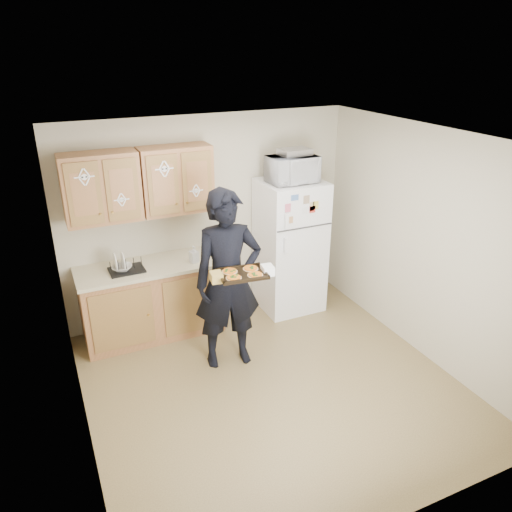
% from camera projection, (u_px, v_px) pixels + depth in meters
% --- Properties ---
extents(floor, '(3.60, 3.60, 0.00)m').
position_uv_depth(floor, '(272.00, 385.00, 5.14)').
color(floor, brown).
rests_on(floor, ground).
extents(ceiling, '(3.60, 3.60, 0.00)m').
position_uv_depth(ceiling, '(276.00, 140.00, 4.14)').
color(ceiling, silver).
rests_on(ceiling, wall_back).
extents(wall_back, '(3.60, 0.04, 2.50)m').
position_uv_depth(wall_back, '(209.00, 218.00, 6.14)').
color(wall_back, '#BAB197').
rests_on(wall_back, floor).
extents(wall_front, '(3.60, 0.04, 2.50)m').
position_uv_depth(wall_front, '(400.00, 389.00, 3.14)').
color(wall_front, '#BAB197').
rests_on(wall_front, floor).
extents(wall_left, '(0.04, 3.60, 2.50)m').
position_uv_depth(wall_left, '(71.00, 317.00, 3.96)').
color(wall_left, '#BAB197').
rests_on(wall_left, floor).
extents(wall_right, '(0.04, 3.60, 2.50)m').
position_uv_depth(wall_right, '(424.00, 245.00, 5.33)').
color(wall_right, '#BAB197').
rests_on(wall_right, floor).
extents(refrigerator, '(0.75, 0.70, 1.70)m').
position_uv_depth(refrigerator, '(290.00, 246.00, 6.36)').
color(refrigerator, white).
rests_on(refrigerator, floor).
extents(base_cabinet, '(1.60, 0.60, 0.86)m').
position_uv_depth(base_cabinet, '(152.00, 302.00, 5.88)').
color(base_cabinet, brown).
rests_on(base_cabinet, floor).
extents(countertop, '(1.64, 0.64, 0.04)m').
position_uv_depth(countertop, '(149.00, 267.00, 5.70)').
color(countertop, beige).
rests_on(countertop, base_cabinet).
extents(upper_cab_left, '(0.80, 0.33, 0.75)m').
position_uv_depth(upper_cab_left, '(101.00, 188.00, 5.28)').
color(upper_cab_left, brown).
rests_on(upper_cab_left, wall_back).
extents(upper_cab_right, '(0.80, 0.33, 0.75)m').
position_uv_depth(upper_cab_right, '(176.00, 180.00, 5.60)').
color(upper_cab_right, brown).
rests_on(upper_cab_right, wall_back).
extents(cereal_box, '(0.20, 0.07, 0.32)m').
position_uv_depth(cereal_box, '(313.00, 280.00, 7.03)').
color(cereal_box, gold).
rests_on(cereal_box, floor).
extents(person, '(0.76, 0.55, 1.95)m').
position_uv_depth(person, '(228.00, 281.00, 5.16)').
color(person, black).
rests_on(person, floor).
extents(baking_tray, '(0.50, 0.39, 0.04)m').
position_uv_depth(baking_tray, '(242.00, 274.00, 4.85)').
color(baking_tray, black).
rests_on(baking_tray, person).
extents(pizza_front_left, '(0.15, 0.15, 0.02)m').
position_uv_depth(pizza_front_left, '(234.00, 278.00, 4.75)').
color(pizza_front_left, orange).
rests_on(pizza_front_left, baking_tray).
extents(pizza_front_right, '(0.15, 0.15, 0.02)m').
position_uv_depth(pizza_front_right, '(255.00, 275.00, 4.81)').
color(pizza_front_right, orange).
rests_on(pizza_front_right, baking_tray).
extents(pizza_back_left, '(0.15, 0.15, 0.02)m').
position_uv_depth(pizza_back_left, '(230.00, 271.00, 4.88)').
color(pizza_back_left, orange).
rests_on(pizza_back_left, baking_tray).
extents(pizza_back_right, '(0.15, 0.15, 0.02)m').
position_uv_depth(pizza_back_right, '(251.00, 268.00, 4.94)').
color(pizza_back_right, orange).
rests_on(pizza_back_right, baking_tray).
extents(microwave, '(0.59, 0.41, 0.32)m').
position_uv_depth(microwave, '(292.00, 169.00, 5.90)').
color(microwave, white).
rests_on(microwave, refrigerator).
extents(foil_pan, '(0.37, 0.27, 0.08)m').
position_uv_depth(foil_pan, '(295.00, 152.00, 5.87)').
color(foil_pan, silver).
rests_on(foil_pan, microwave).
extents(dish_rack, '(0.38, 0.29, 0.15)m').
position_uv_depth(dish_rack, '(126.00, 265.00, 5.53)').
color(dish_rack, black).
rests_on(dish_rack, countertop).
extents(bowl, '(0.27, 0.27, 0.05)m').
position_uv_depth(bowl, '(122.00, 268.00, 5.52)').
color(bowl, silver).
rests_on(bowl, dish_rack).
extents(soap_bottle, '(0.11, 0.11, 0.20)m').
position_uv_depth(soap_bottle, '(194.00, 254.00, 5.74)').
color(soap_bottle, white).
rests_on(soap_bottle, countertop).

